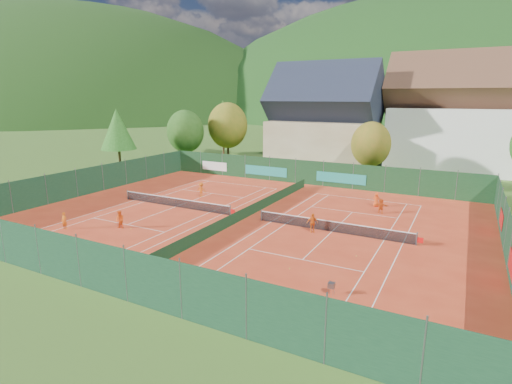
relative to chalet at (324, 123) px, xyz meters
The scene contains 31 objects.
ground 30.87m from the chalet, 84.29° to the right, with size 600.00×600.00×0.00m, color #32571B.
clay_pad 30.87m from the chalet, 84.29° to the right, with size 40.00×32.00×0.01m, color #BC361B.
court_markings_left 31.12m from the chalet, 99.46° to the right, with size 11.03×23.83×0.00m.
court_markings_right 32.63m from the chalet, 69.86° to the right, with size 11.03×23.83×0.00m.
tennis_net_left 31.00m from the chalet, 99.17° to the right, with size 13.30×0.10×1.02m.
tennis_net_right 32.59m from the chalet, 69.60° to the right, with size 13.30×0.10×1.02m.
court_divider 30.77m from the chalet, 84.29° to the right, with size 0.03×28.80×1.00m.
fence_north 15.14m from the chalet, 79.70° to the right, with size 40.00×0.10×3.00m.
fence_south 46.38m from the chalet, 86.27° to the right, with size 40.00×0.04×3.00m.
fence_west 34.86m from the chalet, 119.54° to the right, with size 0.04×32.00×3.00m.
fence_east 38.11m from the chalet, 52.48° to the right, with size 0.09×32.00×3.00m.
chalet is the anchor object (origin of this frame).
hotel_block_a 19.94m from the chalet, 17.53° to the left, with size 21.60×11.00×17.25m.
tree_west_front 21.51m from the chalet, 152.24° to the right, with size 5.72×5.72×8.69m.
tree_west_mid 15.53m from the chalet, 165.07° to the right, with size 6.44×6.44×9.78m.
tree_west_back 21.38m from the chalet, 169.22° to the left, with size 5.60×5.60×10.00m.
tree_center 12.19m from the chalet, 41.63° to the right, with size 5.01×5.01×7.60m.
tree_west_side 30.81m from the chalet, 144.25° to the right, with size 5.04×5.04×9.00m.
mountain_backdrop 211.04m from the chalet, 81.19° to the left, with size 820.00×530.00×242.00m.
ball_hopper 43.01m from the chalet, 70.57° to the right, with size 0.34×0.34×0.80m.
loose_ball_0 37.86m from the chalet, 95.98° to the right, with size 0.07×0.07×0.07m, color #CCD833.
loose_ball_1 40.20m from the chalet, 74.17° to the right, with size 0.07×0.07×0.07m, color #CCD833.
loose_ball_2 28.76m from the chalet, 83.66° to the right, with size 0.07×0.07×0.07m, color #CCD833.
loose_ball_3 21.24m from the chalet, 101.24° to the right, with size 0.07×0.07×0.07m, color #CCD833.
loose_ball_4 37.48m from the chalet, 67.64° to the right, with size 0.07×0.07×0.07m, color #CCD833.
player_left_near 41.01m from the chalet, 102.33° to the right, with size 0.53×0.35×1.44m, color #D65F13.
player_left_mid 38.13m from the chalet, 97.23° to the right, with size 0.74×0.58×1.53m, color #FF5D16.
player_left_far 26.53m from the chalet, 101.51° to the right, with size 1.01×0.58×1.57m, color #D15612.
player_right_near 32.75m from the chalet, 72.67° to the right, with size 0.92×0.38×1.57m, color orange.
player_right_far_a 24.81m from the chalet, 58.64° to the right, with size 0.70×0.46×1.44m, color #E44714.
player_right_far_b 27.01m from the chalet, 59.43° to the right, with size 1.30×0.41×1.40m, color #D64913.
Camera 1 is at (16.95, -29.87, 10.65)m, focal length 28.00 mm.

